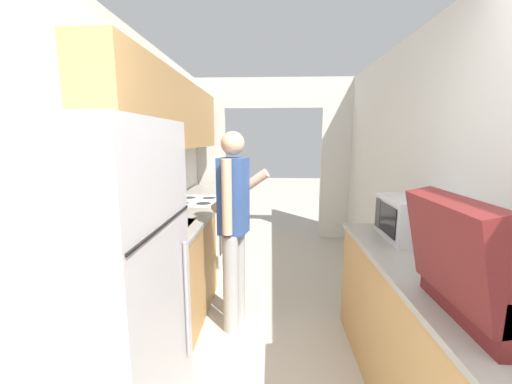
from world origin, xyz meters
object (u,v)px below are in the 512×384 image
Objects in this scene: refrigerator at (96,299)px; person at (234,226)px; range_oven at (197,237)px; microwave at (414,219)px; suitcase at (489,278)px.

refrigerator is 1.25m from person.
range_oven is 2.20× the size of microwave.
range_oven is 2.37m from microwave.
suitcase is at bearing -53.40° from range_oven.
refrigerator reaches higher than suitcase.
refrigerator reaches higher than range_oven.
refrigerator is 1.64× the size of range_oven.
person is at bearing 131.97° from suitcase.
person is 2.93× the size of suitcase.
person reaches higher than microwave.
suitcase is (1.72, -2.32, 0.60)m from range_oven.
microwave is (1.88, -1.32, 0.59)m from range_oven.
range_oven is 2.95m from suitcase.
range_oven is at bearing 42.13° from person.
refrigerator is 1.02× the size of person.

